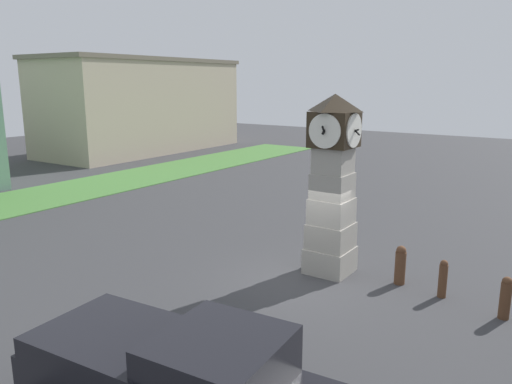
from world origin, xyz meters
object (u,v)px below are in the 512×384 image
object	(u,v)px
bollard_far_row	(443,278)
pickup_truck	(174,377)
bollard_end_row	(400,265)
clock_tower	(332,187)
bollard_mid_row	(505,297)

from	to	relation	value
bollard_far_row	pickup_truck	distance (m)	7.96
bollard_end_row	pickup_truck	world-z (taller)	pickup_truck
bollard_far_row	pickup_truck	world-z (taller)	pickup_truck
bollard_end_row	pickup_truck	bearing A→B (deg)	172.66
clock_tower	bollard_far_row	size ratio (longest dim) A/B	5.08
pickup_truck	bollard_mid_row	bearing A→B (deg)	-27.41
clock_tower	bollard_end_row	distance (m)	2.85
bollard_far_row	bollard_end_row	bearing A→B (deg)	78.83
bollard_far_row	bollard_mid_row	bearing A→B (deg)	-104.84
bollard_mid_row	pickup_truck	xyz separation A→B (m)	(-7.23, 3.75, 0.40)
bollard_end_row	pickup_truck	xyz separation A→B (m)	(-7.87, 1.01, 0.37)
bollard_far_row	bollard_end_row	size ratio (longest dim) A/B	0.92
bollard_mid_row	pickup_truck	size ratio (longest dim) A/B	0.20
clock_tower	pickup_truck	size ratio (longest dim) A/B	0.97
bollard_mid_row	bollard_far_row	world-z (taller)	bollard_mid_row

